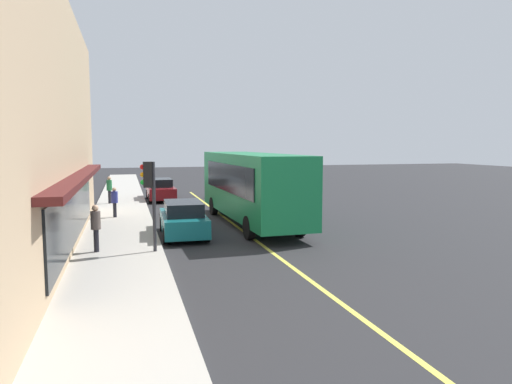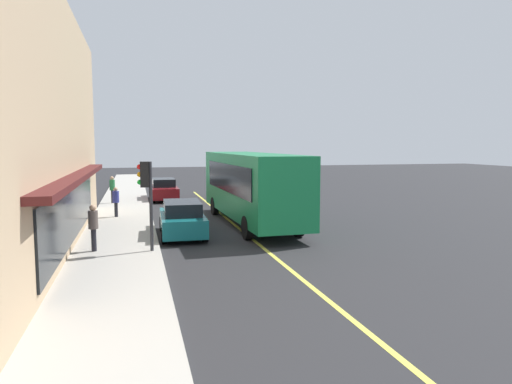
{
  "view_description": "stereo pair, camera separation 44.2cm",
  "coord_description": "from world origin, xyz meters",
  "views": [
    {
      "loc": [
        -20.1,
        5.1,
        3.97
      ],
      "look_at": [
        1.82,
        -1.08,
        1.6
      ],
      "focal_mm": 32.54,
      "sensor_mm": 36.0,
      "label": 1
    },
    {
      "loc": [
        -20.22,
        4.68,
        3.97
      ],
      "look_at": [
        1.82,
        -1.08,
        1.6
      ],
      "focal_mm": 32.54,
      "sensor_mm": 36.0,
      "label": 2
    }
  ],
  "objects": [
    {
      "name": "bus",
      "position": [
        1.86,
        -0.82,
        1.99
      ],
      "size": [
        11.19,
        2.83,
        3.5
      ],
      "color": "#197F47",
      "rests_on": "ground"
    },
    {
      "name": "ground",
      "position": [
        0.0,
        0.0,
        0.0
      ],
      "size": [
        120.0,
        120.0,
        0.0
      ],
      "primitive_type": "plane",
      "color": "#28282B"
    },
    {
      "name": "pedestrian_waiting",
      "position": [
        10.98,
        6.13,
        1.2
      ],
      "size": [
        0.34,
        0.34,
        1.74
      ],
      "color": "black",
      "rests_on": "sidewalk"
    },
    {
      "name": "car_black",
      "position": [
        12.58,
        -2.33,
        0.74
      ],
      "size": [
        4.3,
        1.86,
        1.52
      ],
      "color": "black",
      "rests_on": "ground"
    },
    {
      "name": "traffic_light",
      "position": [
        -3.47,
        4.32,
        2.53
      ],
      "size": [
        0.3,
        0.52,
        3.2
      ],
      "color": "#2D2D33",
      "rests_on": "sidewalk"
    },
    {
      "name": "pedestrian_near_storefront",
      "position": [
        -3.01,
        6.17,
        1.16
      ],
      "size": [
        0.34,
        0.34,
        1.68
      ],
      "color": "black",
      "rests_on": "sidewalk"
    },
    {
      "name": "car_maroon",
      "position": [
        13.02,
        2.75,
        0.74
      ],
      "size": [
        4.31,
        1.89,
        1.52
      ],
      "color": "maroon",
      "rests_on": "ground"
    },
    {
      "name": "car_teal",
      "position": [
        -0.3,
        2.77,
        0.74
      ],
      "size": [
        4.35,
        1.96,
        1.52
      ],
      "color": "#14666B",
      "rests_on": "ground"
    },
    {
      "name": "sidewalk",
      "position": [
        0.0,
        5.4,
        0.07
      ],
      "size": [
        80.0,
        3.09,
        0.15
      ],
      "primitive_type": "cube",
      "color": "#B2ADA3",
      "rests_on": "ground"
    },
    {
      "name": "pedestrian_by_curb",
      "position": [
        4.97,
        5.7,
        1.08
      ],
      "size": [
        0.34,
        0.34,
        1.56
      ],
      "color": "black",
      "rests_on": "sidewalk"
    },
    {
      "name": "lane_centre_stripe",
      "position": [
        0.0,
        0.0,
        0.0
      ],
      "size": [
        36.0,
        0.16,
        0.01
      ],
      "primitive_type": "cube",
      "color": "#D8D14C",
      "rests_on": "ground"
    }
  ]
}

